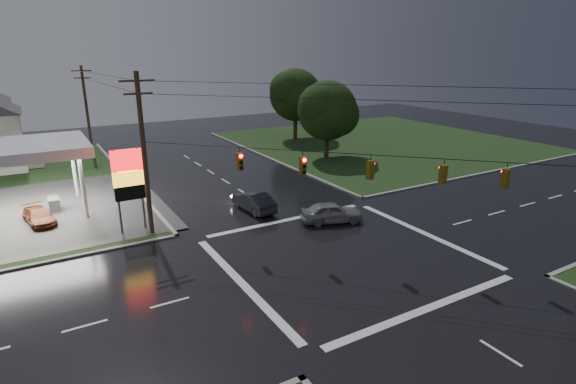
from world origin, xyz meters
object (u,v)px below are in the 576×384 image
pylon_sign (128,177)px  utility_pole_n (87,109)px  car_crossing (331,212)px  utility_pole_nw (144,153)px  tree_ne_far (296,95)px  car_north (254,201)px  tree_ne_near (328,111)px  car_pump (39,216)px

pylon_sign → utility_pole_n: bearing=87.9°
car_crossing → utility_pole_nw: bearing=89.1°
utility_pole_nw → tree_ne_far: utility_pole_nw is taller
utility_pole_nw → car_north: bearing=4.5°
tree_ne_near → car_north: size_ratio=1.94×
utility_pole_nw → tree_ne_near: size_ratio=1.22×
car_pump → car_crossing: bearing=-40.5°
tree_ne_far → car_pump: (-33.32, -18.53, -5.59)m
car_crossing → pylon_sign: bearing=86.7°
pylon_sign → utility_pole_nw: size_ratio=0.55×
tree_ne_near → car_north: bearing=-142.5°
pylon_sign → car_pump: bearing=138.8°
utility_pole_n → car_crossing: size_ratio=2.32×
utility_pole_nw → car_pump: utility_pole_nw is taller
pylon_sign → utility_pole_n: 27.56m
car_north → car_pump: size_ratio=1.14×
utility_pole_n → car_north: (8.23, -27.85, -4.71)m
pylon_sign → car_north: (9.23, -0.35, -3.25)m
utility_pole_nw → car_pump: bearing=138.2°
tree_ne_far → car_north: (-18.42, -23.85, -5.42)m
car_crossing → car_pump: car_crossing is taller
utility_pole_nw → tree_ne_near: (23.64, 12.49, -0.16)m
pylon_sign → car_crossing: pylon_sign is taller
utility_pole_nw → car_crossing: utility_pole_nw is taller
utility_pole_n → car_pump: size_ratio=2.58×
pylon_sign → tree_ne_far: size_ratio=0.61×
car_crossing → car_north: bearing=56.3°
pylon_sign → tree_ne_far: tree_ne_far is taller
car_pump → tree_ne_far: bearing=17.8°
utility_pole_n → tree_ne_near: utility_pole_n is taller
car_crossing → car_pump: size_ratio=1.11×
pylon_sign → car_north: pylon_sign is taller
utility_pole_nw → car_crossing: bearing=-20.6°
utility_pole_nw → car_crossing: (12.09, -4.54, -4.95)m
pylon_sign → car_pump: size_ratio=1.47×
utility_pole_n → tree_ne_near: (23.64, -16.01, 0.09)m
car_north → car_crossing: (3.86, -5.18, 0.01)m
utility_pole_n → car_crossing: 35.49m
car_crossing → tree_ne_near: bearing=-14.5°
car_north → car_pump: car_north is taller
tree_ne_far → car_crossing: bearing=-116.6°
utility_pole_nw → car_pump: (-6.67, 5.96, -5.13)m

